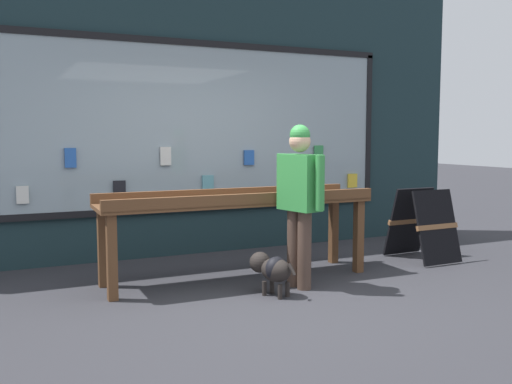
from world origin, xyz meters
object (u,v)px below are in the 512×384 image
object	(u,v)px
person_browsing	(299,194)
sandwich_board_sign	(422,224)
display_table_main	(237,207)
small_dog	(272,268)

from	to	relation	value
person_browsing	sandwich_board_sign	distance (m)	2.14
display_table_main	person_browsing	xyz separation A→B (m)	(0.43, -0.58, 0.18)
person_browsing	sandwich_board_sign	world-z (taller)	person_browsing
person_browsing	sandwich_board_sign	bearing A→B (deg)	-89.79
person_browsing	small_dog	xyz separation A→B (m)	(-0.37, -0.14, -0.69)
sandwich_board_sign	small_dog	bearing A→B (deg)	-166.63
display_table_main	sandwich_board_sign	bearing A→B (deg)	-1.95
person_browsing	sandwich_board_sign	size ratio (longest dim) A/B	1.89
display_table_main	small_dog	distance (m)	0.88
person_browsing	sandwich_board_sign	xyz separation A→B (m)	(2.02, 0.50, -0.51)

